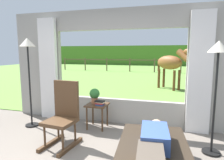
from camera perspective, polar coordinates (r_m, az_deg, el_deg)
The scene contains 15 objects.
back_wall_with_window at distance 4.43m, azimuth 1.65°, elevation 3.36°, with size 5.20×0.12×2.55m.
curtain_panel_left at distance 5.01m, azimuth -17.87°, elevation 2.95°, with size 0.44×0.10×2.40m, color silver.
curtain_panel_right at distance 4.20m, azimuth 24.08°, elevation 1.72°, with size 0.44×0.10×2.40m, color silver.
outdoor_pasture_lawn at distance 15.30m, azimuth 11.89°, elevation 1.89°, with size 36.00×21.68×0.02m, color olive.
distant_hill_ridge at distance 25.05m, azimuth 13.68°, elevation 6.91°, with size 36.00×2.00×2.40m, color #467428.
reclining_person at distance 2.52m, azimuth 11.89°, elevation -17.75°, with size 0.39×1.44×0.22m.
rocking_chair at distance 3.58m, azimuth -13.91°, elevation -9.55°, with size 0.53×0.72×1.12m.
side_table at distance 4.25m, azimuth -4.29°, elevation -8.19°, with size 0.44×0.44×0.52m.
potted_plant at distance 4.26m, azimuth -5.06°, elevation -4.31°, with size 0.22×0.22×0.32m.
book_stack at distance 4.12m, azimuth -3.46°, elevation -6.59°, with size 0.21×0.17×0.10m.
floor_lamp_left at distance 4.54m, azimuth -23.12°, elevation 6.51°, with size 0.32×0.32×1.91m.
floor_lamp_right at distance 3.39m, azimuth 28.22°, elevation 4.23°, with size 0.32×0.32×1.79m.
horse at distance 8.79m, azimuth 16.66°, elevation 4.75°, with size 1.60×1.44×1.73m.
pasture_tree at distance 8.98m, azimuth 24.53°, elevation 6.10°, with size 1.20×1.18×3.13m.
pasture_fence_line at distance 16.12m, azimuth 12.20°, elevation 4.81°, with size 16.10×0.10×1.10m.
Camera 1 is at (1.10, -2.02, 1.61)m, focal length 31.63 mm.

